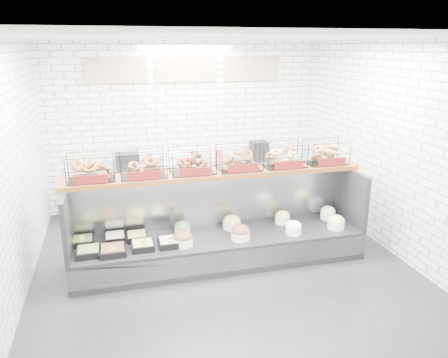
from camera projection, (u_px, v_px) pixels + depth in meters
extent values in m
plane|color=black|center=(226.00, 271.00, 5.87)|extent=(5.50, 5.50, 0.00)
cube|color=white|center=(187.00, 126.00, 7.97)|extent=(5.00, 0.02, 3.00)
cube|color=white|center=(8.00, 179.00, 4.82)|extent=(0.02, 5.50, 3.00)
cube|color=white|center=(400.00, 152.00, 6.04)|extent=(0.02, 5.50, 3.00)
cube|color=white|center=(226.00, 37.00, 4.99)|extent=(5.00, 5.50, 0.02)
cube|color=#C9B08C|center=(116.00, 71.00, 7.36)|extent=(1.05, 0.03, 0.42)
cube|color=#C9B08C|center=(186.00, 70.00, 7.65)|extent=(1.05, 0.03, 0.42)
cube|color=#C9B08C|center=(251.00, 69.00, 7.95)|extent=(1.05, 0.03, 0.42)
cube|color=black|center=(220.00, 248.00, 6.09)|extent=(4.00, 0.90, 0.40)
cube|color=#93969B|center=(229.00, 261.00, 5.68)|extent=(4.00, 0.03, 0.28)
cube|color=#93969B|center=(213.00, 198.00, 6.29)|extent=(4.00, 0.08, 0.80)
cube|color=black|center=(67.00, 222.00, 5.43)|extent=(0.06, 0.90, 0.80)
cube|color=black|center=(350.00, 196.00, 6.39)|extent=(0.06, 0.90, 0.80)
cube|color=black|center=(89.00, 252.00, 5.45)|extent=(0.30, 0.30, 0.08)
cube|color=olive|center=(88.00, 250.00, 5.44)|extent=(0.25, 0.25, 0.04)
cube|color=#FFDE58|center=(88.00, 249.00, 5.32)|extent=(0.06, 0.01, 0.08)
cube|color=black|center=(83.00, 241.00, 5.74)|extent=(0.28, 0.28, 0.08)
cube|color=olive|center=(83.00, 239.00, 5.73)|extent=(0.24, 0.24, 0.04)
cube|color=#FFDE58|center=(82.00, 238.00, 5.63)|extent=(0.06, 0.01, 0.08)
cube|color=black|center=(113.00, 251.00, 5.48)|extent=(0.33, 0.33, 0.08)
cube|color=brown|center=(113.00, 248.00, 5.47)|extent=(0.28, 0.28, 0.04)
cube|color=#FFDE58|center=(112.00, 248.00, 5.35)|extent=(0.06, 0.01, 0.08)
cube|color=black|center=(115.00, 238.00, 5.85)|extent=(0.27, 0.27, 0.08)
cube|color=white|center=(115.00, 236.00, 5.84)|extent=(0.23, 0.23, 0.04)
cube|color=#FFDE58|center=(115.00, 235.00, 5.73)|extent=(0.06, 0.01, 0.08)
cube|color=black|center=(143.00, 246.00, 5.61)|extent=(0.29, 0.29, 0.08)
cube|color=#E0DF72|center=(143.00, 244.00, 5.60)|extent=(0.24, 0.24, 0.04)
cube|color=#FFDE58|center=(143.00, 243.00, 5.49)|extent=(0.06, 0.01, 0.08)
cube|color=black|center=(137.00, 237.00, 5.88)|extent=(0.27, 0.27, 0.08)
cube|color=#DBC770|center=(137.00, 235.00, 5.87)|extent=(0.23, 0.23, 0.04)
cube|color=#FFDE58|center=(137.00, 234.00, 5.76)|extent=(0.06, 0.01, 0.08)
cube|color=black|center=(169.00, 243.00, 5.70)|extent=(0.29, 0.29, 0.08)
cube|color=silver|center=(169.00, 240.00, 5.69)|extent=(0.25, 0.25, 0.04)
cube|color=#FFDE58|center=(170.00, 240.00, 5.58)|extent=(0.06, 0.01, 0.08)
cylinder|color=white|center=(183.00, 241.00, 5.71)|extent=(0.27, 0.27, 0.11)
ellipsoid|color=brown|center=(183.00, 237.00, 5.69)|extent=(0.26, 0.26, 0.18)
cylinder|color=white|center=(182.00, 231.00, 6.04)|extent=(0.22, 0.22, 0.11)
ellipsoid|color=olive|center=(182.00, 227.00, 6.02)|extent=(0.22, 0.22, 0.15)
cylinder|color=white|center=(241.00, 235.00, 5.89)|extent=(0.26, 0.26, 0.11)
ellipsoid|color=brown|center=(241.00, 231.00, 5.88)|extent=(0.25, 0.25, 0.18)
cylinder|color=white|center=(232.00, 225.00, 6.24)|extent=(0.26, 0.26, 0.11)
ellipsoid|color=#DED971|center=(232.00, 221.00, 6.22)|extent=(0.25, 0.25, 0.18)
cylinder|color=white|center=(293.00, 230.00, 6.06)|extent=(0.22, 0.22, 0.11)
ellipsoid|color=white|center=(294.00, 226.00, 6.05)|extent=(0.22, 0.22, 0.15)
cylinder|color=white|center=(282.00, 219.00, 6.43)|extent=(0.22, 0.22, 0.11)
ellipsoid|color=#EFDA7A|center=(283.00, 216.00, 6.41)|extent=(0.22, 0.22, 0.15)
cylinder|color=white|center=(336.00, 225.00, 6.24)|extent=(0.24, 0.24, 0.11)
ellipsoid|color=#F7ED7E|center=(336.00, 221.00, 6.22)|extent=(0.24, 0.24, 0.17)
cylinder|color=white|center=(328.00, 215.00, 6.60)|extent=(0.22, 0.22, 0.11)
ellipsoid|color=white|center=(328.00, 211.00, 6.58)|extent=(0.22, 0.22, 0.15)
cube|color=#542A12|center=(216.00, 173.00, 5.99)|extent=(4.10, 0.50, 0.06)
cube|color=black|center=(90.00, 167.00, 5.53)|extent=(0.60, 0.38, 0.34)
cube|color=#581010|center=(91.00, 179.00, 5.37)|extent=(0.42, 0.02, 0.11)
cube|color=black|center=(143.00, 164.00, 5.69)|extent=(0.60, 0.38, 0.34)
cube|color=#581010|center=(145.00, 176.00, 5.53)|extent=(0.42, 0.02, 0.11)
cube|color=black|center=(192.00, 161.00, 5.85)|extent=(0.60, 0.38, 0.34)
cube|color=#581010|center=(195.00, 172.00, 5.70)|extent=(0.42, 0.02, 0.11)
cube|color=black|center=(239.00, 158.00, 6.01)|extent=(0.60, 0.38, 0.34)
cube|color=#581010|center=(243.00, 168.00, 5.86)|extent=(0.42, 0.02, 0.11)
cube|color=black|center=(284.00, 155.00, 6.17)|extent=(0.60, 0.38, 0.34)
cube|color=#581010|center=(289.00, 165.00, 6.02)|extent=(0.42, 0.02, 0.11)
cube|color=black|center=(326.00, 152.00, 6.33)|extent=(0.60, 0.38, 0.34)
cube|color=#581010|center=(332.00, 162.00, 6.18)|extent=(0.42, 0.02, 0.11)
cube|color=#93969B|center=(192.00, 186.00, 7.99)|extent=(4.00, 0.60, 0.90)
cube|color=black|center=(127.00, 160.00, 7.51)|extent=(0.40, 0.30, 0.24)
cube|color=silver|center=(172.00, 158.00, 7.77)|extent=(0.35, 0.28, 0.18)
cylinder|color=#BE2F36|center=(219.00, 155.00, 7.91)|extent=(0.09, 0.09, 0.22)
cube|color=black|center=(259.00, 149.00, 8.18)|extent=(0.30, 0.30, 0.30)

